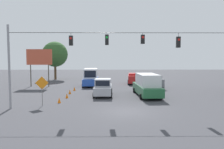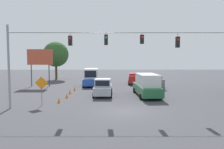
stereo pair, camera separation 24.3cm
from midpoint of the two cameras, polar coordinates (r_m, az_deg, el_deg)
The scene contains 14 objects.
ground_plane at distance 19.01m, azimuth 3.66°, elevation -9.64°, with size 140.00×140.00×0.00m, color #3D3D42.
overhead_signal_span at distance 19.67m, azimuth 3.59°, elevation 4.95°, with size 20.93×0.38×7.55m.
pickup_truck_silver_withflow_mid at distance 26.73m, azimuth -2.13°, elevation -3.47°, with size 2.29×5.30×2.12m.
sedan_grey_oncoming_far at distance 34.20m, azimuth 11.55°, elevation -1.89°, with size 2.09×3.93×1.84m.
sedan_red_oncoming_deep at distance 38.90m, azimuth 5.93°, elevation -1.03°, with size 2.32×4.38×1.93m.
box_truck_green_crossing_near at distance 26.76m, azimuth 9.35°, elevation -2.73°, with size 2.78×7.50×2.69m.
box_truck_blue_withflow_far at distance 36.45m, azimuth -5.25°, elevation -0.74°, with size 2.62×6.40×2.86m.
traffic_cone_nearest at distance 23.14m, azimuth -13.43°, elevation -6.53°, with size 0.34×0.34×0.56m, color orange.
traffic_cone_second at distance 25.73m, azimuth -11.49°, elevation -5.42°, with size 0.34×0.34×0.56m, color orange.
traffic_cone_third at distance 28.65m, azimuth -10.72°, elevation -4.43°, with size 0.34×0.34×0.56m, color orange.
traffic_cone_fourth at distance 31.39m, azimuth -9.53°, elevation -3.66°, with size 0.34×0.34×0.56m, color orange.
roadside_billboard at distance 37.19m, azimuth -18.14°, elevation 3.77°, with size 4.11×0.16×6.04m.
work_zone_sign at distance 22.00m, azimuth -17.64°, elevation -2.67°, with size 1.27×0.06×2.84m.
tree_horizon_left at distance 48.63m, azimuth -14.31°, elevation 5.13°, with size 5.41×5.41×8.16m.
Camera 2 is at (1.12, 18.41, 4.55)m, focal length 35.00 mm.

